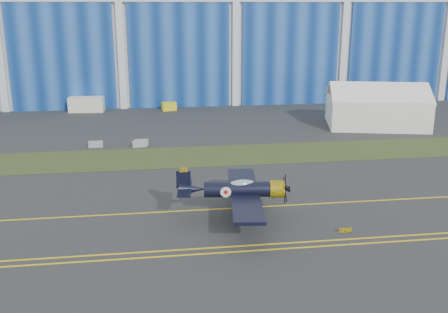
{
  "coord_description": "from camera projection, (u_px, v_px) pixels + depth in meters",
  "views": [
    {
      "loc": [
        5.2,
        -53.18,
        19.68
      ],
      "look_at": [
        12.91,
        1.32,
        3.57
      ],
      "focal_mm": 42.0,
      "sensor_mm": 36.0,
      "label": 1
    }
  ],
  "objects": [
    {
      "name": "taxiway_centreline",
      "position": [
        101.0,
        215.0,
        50.61
      ],
      "size": [
        200.0,
        0.2,
        0.02
      ],
      "primitive_type": "cube",
      "color": "yellow",
      "rests_on": "ground"
    },
    {
      "name": "edge_line_far",
      "position": [
        92.0,
        255.0,
        42.53
      ],
      "size": [
        80.0,
        0.2,
        0.02
      ],
      "primitive_type": "cube",
      "color": "yellow",
      "rests_on": "ground"
    },
    {
      "name": "guard_board_right",
      "position": [
        345.0,
        230.0,
        46.87
      ],
      "size": [
        1.2,
        0.15,
        0.35
      ],
      "primitive_type": "cube",
      "color": "yellow",
      "rests_on": "ground"
    },
    {
      "name": "warbird",
      "position": [
        237.0,
        189.0,
        48.97
      ],
      "size": [
        13.43,
        15.59,
        4.25
      ],
      "rotation": [
        0.0,
        0.0,
        -0.12
      ],
      "color": "black",
      "rests_on": "ground"
    },
    {
      "name": "tug",
      "position": [
        169.0,
        106.0,
        100.18
      ],
      "size": [
        2.94,
        2.19,
        1.54
      ],
      "primitive_type": "cube",
      "rotation": [
        0.0,
        0.0,
        0.22
      ],
      "color": "yellow",
      "rests_on": "ground"
    },
    {
      "name": "grass_median",
      "position": [
        113.0,
        159.0,
        68.66
      ],
      "size": [
        260.0,
        10.0,
        0.02
      ],
      "primitive_type": "cube",
      "color": "#475128",
      "rests_on": "ground"
    },
    {
      "name": "hangar",
      "position": [
        125.0,
        25.0,
        119.38
      ],
      "size": [
        220.0,
        45.7,
        30.0
      ],
      "color": "silver",
      "rests_on": "ground"
    },
    {
      "name": "barrier_a",
      "position": [
        96.0,
        144.0,
        74.42
      ],
      "size": [
        2.02,
        0.69,
        0.9
      ],
      "primitive_type": "cube",
      "rotation": [
        0.0,
        0.0,
        0.04
      ],
      "color": "#939299",
      "rests_on": "ground"
    },
    {
      "name": "shipping_container",
      "position": [
        86.0,
        104.0,
        98.8
      ],
      "size": [
        6.65,
        3.12,
        2.79
      ],
      "primitive_type": "cube",
      "rotation": [
        0.0,
        0.0,
        -0.09
      ],
      "color": "silver",
      "rests_on": "ground"
    },
    {
      "name": "gse_box",
      "position": [
        417.0,
        100.0,
        106.01
      ],
      "size": [
        3.52,
        2.59,
        1.89
      ],
      "primitive_type": "cube",
      "rotation": [
        0.0,
        0.0,
        0.32
      ],
      "color": "gray",
      "rests_on": "ground"
    },
    {
      "name": "ground",
      "position": [
        105.0,
        197.0,
        55.37
      ],
      "size": [
        260.0,
        260.0,
        0.0
      ],
      "primitive_type": "plane",
      "color": "#2D3131",
      "rests_on": "ground"
    },
    {
      "name": "barrier_b",
      "position": [
        139.0,
        144.0,
        74.62
      ],
      "size": [
        2.06,
        0.86,
        0.9
      ],
      "primitive_type": "cube",
      "rotation": [
        0.0,
        0.0,
        0.13
      ],
      "color": "#979A96",
      "rests_on": "ground"
    },
    {
      "name": "barrier_c",
      "position": [
        141.0,
        143.0,
        75.35
      ],
      "size": [
        2.05,
        0.78,
        0.9
      ],
      "primitive_type": "cube",
      "rotation": [
        0.0,
        0.0,
        0.09
      ],
      "color": "gray",
      "rests_on": "ground"
    },
    {
      "name": "edge_line_near",
      "position": [
        91.0,
        261.0,
        41.58
      ],
      "size": [
        80.0,
        0.2,
        0.02
      ],
      "primitive_type": "cube",
      "color": "yellow",
      "rests_on": "ground"
    },
    {
      "name": "tent",
      "position": [
        377.0,
        104.0,
        86.82
      ],
      "size": [
        18.1,
        14.95,
        7.37
      ],
      "rotation": [
        0.0,
        0.0,
        -0.23
      ],
      "color": "white",
      "rests_on": "ground"
    }
  ]
}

